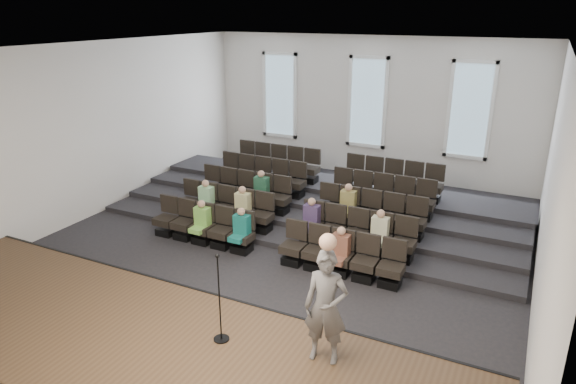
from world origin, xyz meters
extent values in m
plane|color=black|center=(0.00, 0.00, 0.00)|extent=(14.00, 14.00, 0.00)
cube|color=white|center=(0.00, 0.00, 5.01)|extent=(12.00, 14.00, 0.02)
cube|color=silver|center=(0.00, 7.02, 2.50)|extent=(12.00, 0.04, 5.00)
cube|color=silver|center=(0.00, -7.02, 2.50)|extent=(12.00, 0.04, 5.00)
cube|color=silver|center=(-6.02, 0.00, 2.50)|extent=(0.04, 14.00, 5.00)
cube|color=silver|center=(6.02, 0.00, 2.50)|extent=(0.04, 14.00, 5.00)
cube|color=#44301D|center=(0.00, -5.10, 0.25)|extent=(11.80, 3.60, 0.50)
cube|color=black|center=(0.00, -3.33, 0.25)|extent=(11.80, 0.06, 0.52)
cube|color=black|center=(0.00, 2.33, 0.07)|extent=(11.80, 4.80, 0.15)
cube|color=black|center=(0.00, 2.85, 0.15)|extent=(11.80, 3.75, 0.30)
cube|color=black|center=(0.00, 3.38, 0.22)|extent=(11.80, 2.70, 0.45)
cube|color=black|center=(0.00, 3.90, 0.30)|extent=(11.80, 1.65, 0.60)
cube|color=black|center=(-3.13, -0.60, 0.10)|extent=(0.47, 0.43, 0.20)
cube|color=black|center=(-3.13, -0.60, 0.41)|extent=(0.55, 0.50, 0.19)
cube|color=black|center=(-3.13, -0.39, 0.82)|extent=(0.55, 0.08, 0.50)
cube|color=black|center=(-2.53, -0.60, 0.10)|extent=(0.47, 0.43, 0.20)
cube|color=black|center=(-2.53, -0.60, 0.41)|extent=(0.55, 0.50, 0.19)
cube|color=black|center=(-2.53, -0.39, 0.82)|extent=(0.55, 0.08, 0.50)
cube|color=black|center=(-1.93, -0.60, 0.10)|extent=(0.47, 0.43, 0.20)
cube|color=black|center=(-1.93, -0.60, 0.41)|extent=(0.55, 0.50, 0.19)
cube|color=black|center=(-1.93, -0.39, 0.82)|extent=(0.55, 0.08, 0.50)
cube|color=black|center=(-1.33, -0.60, 0.10)|extent=(0.47, 0.43, 0.20)
cube|color=black|center=(-1.33, -0.60, 0.41)|extent=(0.55, 0.50, 0.19)
cube|color=black|center=(-1.33, -0.39, 0.82)|extent=(0.55, 0.08, 0.50)
cube|color=black|center=(-0.73, -0.60, 0.10)|extent=(0.47, 0.43, 0.20)
cube|color=black|center=(-0.73, -0.60, 0.41)|extent=(0.55, 0.50, 0.19)
cube|color=black|center=(-0.73, -0.39, 0.82)|extent=(0.55, 0.08, 0.50)
cube|color=black|center=(0.73, -0.60, 0.10)|extent=(0.47, 0.43, 0.20)
cube|color=black|center=(0.73, -0.60, 0.41)|extent=(0.55, 0.50, 0.19)
cube|color=black|center=(0.73, -0.39, 0.82)|extent=(0.55, 0.08, 0.50)
cube|color=black|center=(1.33, -0.60, 0.10)|extent=(0.47, 0.43, 0.20)
cube|color=black|center=(1.33, -0.60, 0.41)|extent=(0.55, 0.50, 0.19)
cube|color=black|center=(1.33, -0.39, 0.82)|extent=(0.55, 0.08, 0.50)
cube|color=black|center=(1.93, -0.60, 0.10)|extent=(0.47, 0.43, 0.20)
cube|color=black|center=(1.93, -0.60, 0.41)|extent=(0.55, 0.50, 0.19)
cube|color=black|center=(1.93, -0.39, 0.82)|extent=(0.55, 0.08, 0.50)
cube|color=black|center=(2.53, -0.60, 0.10)|extent=(0.47, 0.43, 0.20)
cube|color=black|center=(2.53, -0.60, 0.41)|extent=(0.55, 0.50, 0.19)
cube|color=black|center=(2.53, -0.39, 0.82)|extent=(0.55, 0.08, 0.50)
cube|color=black|center=(3.13, -0.60, 0.10)|extent=(0.47, 0.43, 0.20)
cube|color=black|center=(3.13, -0.60, 0.41)|extent=(0.55, 0.50, 0.19)
cube|color=black|center=(3.13, -0.39, 0.82)|extent=(0.55, 0.08, 0.50)
cube|color=black|center=(-3.13, 0.45, 0.25)|extent=(0.47, 0.43, 0.20)
cube|color=black|center=(-3.13, 0.45, 0.56)|extent=(0.55, 0.50, 0.19)
cube|color=black|center=(-3.13, 0.66, 0.97)|extent=(0.55, 0.08, 0.50)
cube|color=black|center=(-2.53, 0.45, 0.25)|extent=(0.47, 0.43, 0.20)
cube|color=black|center=(-2.53, 0.45, 0.56)|extent=(0.55, 0.50, 0.19)
cube|color=black|center=(-2.53, 0.66, 0.97)|extent=(0.55, 0.08, 0.50)
cube|color=black|center=(-1.93, 0.45, 0.25)|extent=(0.47, 0.43, 0.20)
cube|color=black|center=(-1.93, 0.45, 0.56)|extent=(0.55, 0.50, 0.19)
cube|color=black|center=(-1.93, 0.66, 0.97)|extent=(0.55, 0.08, 0.50)
cube|color=black|center=(-1.33, 0.45, 0.25)|extent=(0.47, 0.43, 0.20)
cube|color=black|center=(-1.33, 0.45, 0.56)|extent=(0.55, 0.50, 0.19)
cube|color=black|center=(-1.33, 0.66, 0.97)|extent=(0.55, 0.08, 0.50)
cube|color=black|center=(-0.73, 0.45, 0.25)|extent=(0.47, 0.43, 0.20)
cube|color=black|center=(-0.73, 0.45, 0.56)|extent=(0.55, 0.50, 0.19)
cube|color=black|center=(-0.73, 0.66, 0.97)|extent=(0.55, 0.08, 0.50)
cube|color=black|center=(0.73, 0.45, 0.25)|extent=(0.47, 0.43, 0.20)
cube|color=black|center=(0.73, 0.45, 0.56)|extent=(0.55, 0.50, 0.19)
cube|color=black|center=(0.73, 0.66, 0.97)|extent=(0.55, 0.08, 0.50)
cube|color=black|center=(1.33, 0.45, 0.25)|extent=(0.47, 0.43, 0.20)
cube|color=black|center=(1.33, 0.45, 0.56)|extent=(0.55, 0.50, 0.19)
cube|color=black|center=(1.33, 0.66, 0.97)|extent=(0.55, 0.08, 0.50)
cube|color=black|center=(1.93, 0.45, 0.25)|extent=(0.47, 0.43, 0.20)
cube|color=black|center=(1.93, 0.45, 0.56)|extent=(0.55, 0.50, 0.19)
cube|color=black|center=(1.93, 0.66, 0.97)|extent=(0.55, 0.08, 0.50)
cube|color=black|center=(2.53, 0.45, 0.25)|extent=(0.47, 0.43, 0.20)
cube|color=black|center=(2.53, 0.45, 0.56)|extent=(0.55, 0.50, 0.19)
cube|color=black|center=(2.53, 0.66, 0.97)|extent=(0.55, 0.08, 0.50)
cube|color=black|center=(3.13, 0.45, 0.25)|extent=(0.47, 0.43, 0.20)
cube|color=black|center=(3.13, 0.45, 0.56)|extent=(0.55, 0.50, 0.19)
cube|color=black|center=(3.13, 0.66, 0.97)|extent=(0.55, 0.08, 0.50)
cube|color=black|center=(-3.13, 1.50, 0.40)|extent=(0.47, 0.42, 0.20)
cube|color=black|center=(-3.13, 1.50, 0.71)|extent=(0.55, 0.50, 0.19)
cube|color=black|center=(-3.13, 1.71, 1.12)|extent=(0.55, 0.08, 0.50)
cube|color=black|center=(-2.53, 1.50, 0.40)|extent=(0.47, 0.42, 0.20)
cube|color=black|center=(-2.53, 1.50, 0.71)|extent=(0.55, 0.50, 0.19)
cube|color=black|center=(-2.53, 1.71, 1.12)|extent=(0.55, 0.08, 0.50)
cube|color=black|center=(-1.93, 1.50, 0.40)|extent=(0.47, 0.42, 0.20)
cube|color=black|center=(-1.93, 1.50, 0.71)|extent=(0.55, 0.50, 0.19)
cube|color=black|center=(-1.93, 1.71, 1.12)|extent=(0.55, 0.08, 0.50)
cube|color=black|center=(-1.33, 1.50, 0.40)|extent=(0.47, 0.42, 0.20)
cube|color=black|center=(-1.33, 1.50, 0.71)|extent=(0.55, 0.50, 0.19)
cube|color=black|center=(-1.33, 1.71, 1.12)|extent=(0.55, 0.08, 0.50)
cube|color=black|center=(-0.73, 1.50, 0.40)|extent=(0.47, 0.42, 0.20)
cube|color=black|center=(-0.73, 1.50, 0.71)|extent=(0.55, 0.50, 0.19)
cube|color=black|center=(-0.73, 1.71, 1.12)|extent=(0.55, 0.08, 0.50)
cube|color=black|center=(0.73, 1.50, 0.40)|extent=(0.47, 0.42, 0.20)
cube|color=black|center=(0.73, 1.50, 0.71)|extent=(0.55, 0.50, 0.19)
cube|color=black|center=(0.73, 1.71, 1.12)|extent=(0.55, 0.08, 0.50)
cube|color=black|center=(1.33, 1.50, 0.40)|extent=(0.47, 0.42, 0.20)
cube|color=black|center=(1.33, 1.50, 0.71)|extent=(0.55, 0.50, 0.19)
cube|color=black|center=(1.33, 1.71, 1.12)|extent=(0.55, 0.08, 0.50)
cube|color=black|center=(1.93, 1.50, 0.40)|extent=(0.47, 0.42, 0.20)
cube|color=black|center=(1.93, 1.50, 0.71)|extent=(0.55, 0.50, 0.19)
cube|color=black|center=(1.93, 1.71, 1.12)|extent=(0.55, 0.08, 0.50)
cube|color=black|center=(2.53, 1.50, 0.40)|extent=(0.47, 0.42, 0.20)
cube|color=black|center=(2.53, 1.50, 0.71)|extent=(0.55, 0.50, 0.19)
cube|color=black|center=(2.53, 1.71, 1.12)|extent=(0.55, 0.08, 0.50)
cube|color=black|center=(3.13, 1.50, 0.40)|extent=(0.47, 0.42, 0.20)
cube|color=black|center=(3.13, 1.50, 0.71)|extent=(0.55, 0.50, 0.19)
cube|color=black|center=(3.13, 1.71, 1.12)|extent=(0.55, 0.08, 0.50)
cube|color=black|center=(-3.13, 2.55, 0.55)|extent=(0.47, 0.42, 0.20)
cube|color=black|center=(-3.13, 2.55, 0.86)|extent=(0.55, 0.50, 0.19)
cube|color=black|center=(-3.13, 2.76, 1.27)|extent=(0.55, 0.08, 0.50)
cube|color=black|center=(-2.53, 2.55, 0.55)|extent=(0.47, 0.42, 0.20)
cube|color=black|center=(-2.53, 2.55, 0.86)|extent=(0.55, 0.50, 0.19)
cube|color=black|center=(-2.53, 2.76, 1.27)|extent=(0.55, 0.08, 0.50)
cube|color=black|center=(-1.93, 2.55, 0.55)|extent=(0.47, 0.42, 0.20)
cube|color=black|center=(-1.93, 2.55, 0.86)|extent=(0.55, 0.50, 0.19)
cube|color=black|center=(-1.93, 2.76, 1.27)|extent=(0.55, 0.08, 0.50)
cube|color=black|center=(-1.33, 2.55, 0.55)|extent=(0.47, 0.42, 0.20)
cube|color=black|center=(-1.33, 2.55, 0.86)|extent=(0.55, 0.50, 0.19)
cube|color=black|center=(-1.33, 2.76, 1.27)|extent=(0.55, 0.08, 0.50)
cube|color=black|center=(-0.73, 2.55, 0.55)|extent=(0.47, 0.42, 0.20)
cube|color=black|center=(-0.73, 2.55, 0.86)|extent=(0.55, 0.50, 0.19)
cube|color=black|center=(-0.73, 2.76, 1.27)|extent=(0.55, 0.08, 0.50)
cube|color=black|center=(0.73, 2.55, 0.55)|extent=(0.47, 0.42, 0.20)
cube|color=black|center=(0.73, 2.55, 0.86)|extent=(0.55, 0.50, 0.19)
cube|color=black|center=(0.73, 2.76, 1.27)|extent=(0.55, 0.08, 0.50)
cube|color=black|center=(1.33, 2.55, 0.55)|extent=(0.47, 0.42, 0.20)
cube|color=black|center=(1.33, 2.55, 0.86)|extent=(0.55, 0.50, 0.19)
cube|color=black|center=(1.33, 2.76, 1.27)|extent=(0.55, 0.08, 0.50)
cube|color=black|center=(1.93, 2.55, 0.55)|extent=(0.47, 0.42, 0.20)
cube|color=black|center=(1.93, 2.55, 0.86)|extent=(0.55, 0.50, 0.19)
cube|color=black|center=(1.93, 2.76, 1.27)|extent=(0.55, 0.08, 0.50)
cube|color=black|center=(2.53, 2.55, 0.55)|extent=(0.47, 0.42, 0.20)
cube|color=black|center=(2.53, 2.55, 0.86)|extent=(0.55, 0.50, 0.19)
cube|color=black|center=(2.53, 2.76, 1.27)|extent=(0.55, 0.08, 0.50)
cube|color=black|center=(3.13, 2.55, 0.55)|extent=(0.47, 0.42, 0.20)
cube|color=black|center=(3.13, 2.55, 0.86)|extent=(0.55, 0.50, 0.19)
cube|color=black|center=(3.13, 2.76, 1.27)|extent=(0.55, 0.08, 0.50)
cube|color=black|center=(-3.13, 3.60, 0.70)|extent=(0.47, 0.42, 0.20)
cube|color=black|center=(-3.13, 3.60, 1.01)|extent=(0.55, 0.50, 0.19)
cube|color=black|center=(-3.13, 3.81, 1.42)|extent=(0.55, 0.08, 0.50)
cube|color=black|center=(-2.53, 3.60, 0.70)|extent=(0.47, 0.42, 0.20)
cube|color=black|center=(-2.53, 3.60, 1.01)|extent=(0.55, 0.50, 0.19)
cube|color=black|center=(-2.53, 3.81, 1.42)|extent=(0.55, 0.08, 0.50)
cube|color=black|center=(-1.93, 3.60, 0.70)|extent=(0.47, 0.42, 0.20)
cube|color=black|center=(-1.93, 3.60, 1.01)|extent=(0.55, 0.50, 0.19)
cube|color=black|center=(-1.93, 3.81, 1.42)|extent=(0.55, 0.08, 0.50)
cube|color=black|center=(-1.33, 3.60, 0.70)|extent=(0.47, 0.42, 0.20)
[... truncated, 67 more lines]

